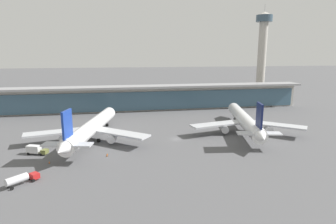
% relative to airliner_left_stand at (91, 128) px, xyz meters
% --- Properties ---
extents(ground_plane, '(1200.00, 1200.00, 0.00)m').
position_rel_airliner_left_stand_xyz_m(ground_plane, '(33.40, -4.26, -5.36)').
color(ground_plane, '#515154').
extents(airliner_left_stand, '(47.85, 63.25, 17.03)m').
position_rel_airliner_left_stand_xyz_m(airliner_left_stand, '(0.00, 0.00, 0.00)').
color(airliner_left_stand, white).
rests_on(airliner_left_stand, ground).
extents(airliner_centre_stand, '(47.85, 63.25, 17.03)m').
position_rel_airliner_left_stand_xyz_m(airliner_centre_stand, '(65.60, 0.67, 0.00)').
color(airliner_centre_stand, white).
rests_on(airliner_centre_stand, ground).
extents(service_truck_near_nose_red, '(3.10, 2.15, 2.05)m').
position_rel_airliner_left_stand_xyz_m(service_truck_near_nose_red, '(-12.57, 12.22, -4.49)').
color(service_truck_near_nose_red, '#B21E1E').
rests_on(service_truck_near_nose_red, ground).
extents(service_truck_under_wing_olive, '(7.64, 4.72, 3.10)m').
position_rel_airliner_left_stand_xyz_m(service_truck_under_wing_olive, '(-17.85, -12.57, -3.67)').
color(service_truck_under_wing_olive, olive).
rests_on(service_truck_under_wing_olive, ground).
extents(service_truck_mid_apron_red, '(7.80, 7.53, 2.95)m').
position_rel_airliner_left_stand_xyz_m(service_truck_mid_apron_red, '(-15.54, -36.59, -3.65)').
color(service_truck_mid_apron_red, '#B21E1E').
rests_on(service_truck_mid_apron_red, ground).
extents(terminal_building, '(187.94, 12.80, 15.20)m').
position_rel_airliner_left_stand_xyz_m(terminal_building, '(33.40, 58.26, 2.50)').
color(terminal_building, '#B2ADA3').
rests_on(terminal_building, ground).
extents(control_tower, '(12.00, 12.00, 69.74)m').
position_rel_airliner_left_stand_xyz_m(control_tower, '(121.32, 91.94, 32.70)').
color(control_tower, '#B2ADA3').
rests_on(control_tower, ground).
extents(safety_cone_alpha, '(0.62, 0.62, 0.70)m').
position_rel_airliner_left_stand_xyz_m(safety_cone_alpha, '(6.35, -19.14, -5.04)').
color(safety_cone_alpha, orange).
rests_on(safety_cone_alpha, ground).
extents(safety_cone_bravo, '(0.62, 0.62, 0.70)m').
position_rel_airliner_left_stand_xyz_m(safety_cone_bravo, '(-11.56, -22.07, -5.04)').
color(safety_cone_bravo, orange).
rests_on(safety_cone_bravo, ground).
extents(safety_cone_charlie, '(0.62, 0.62, 0.70)m').
position_rel_airliner_left_stand_xyz_m(safety_cone_charlie, '(6.41, -17.88, -5.04)').
color(safety_cone_charlie, orange).
rests_on(safety_cone_charlie, ground).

